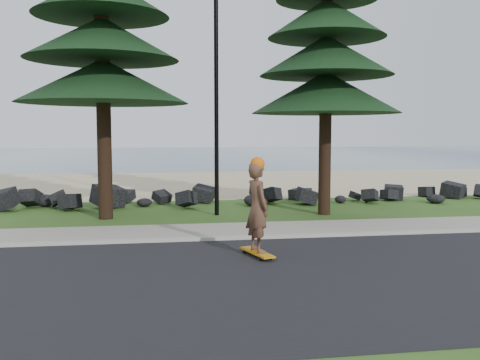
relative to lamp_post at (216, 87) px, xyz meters
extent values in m
plane|color=#2C4E18|center=(0.00, -3.20, -4.13)|extent=(160.00, 160.00, 0.00)
cube|color=black|center=(0.00, -7.70, -4.12)|extent=(160.00, 7.00, 0.02)
cube|color=#A9A498|center=(0.00, -4.10, -4.08)|extent=(160.00, 0.20, 0.10)
cube|color=gray|center=(0.00, -3.00, -4.09)|extent=(160.00, 2.00, 0.08)
cube|color=tan|center=(0.00, 11.30, -4.13)|extent=(160.00, 15.00, 0.01)
cube|color=#39526D|center=(0.00, 47.80, -4.13)|extent=(160.00, 58.00, 0.01)
cylinder|color=black|center=(-3.50, -0.20, 2.37)|extent=(0.44, 0.44, 13.00)
cylinder|color=black|center=(3.50, -0.40, 1.87)|extent=(0.40, 0.40, 12.00)
cylinder|color=black|center=(0.00, 0.00, -0.13)|extent=(0.14, 0.14, 8.00)
cube|color=#C97A0B|center=(0.19, -6.00, -4.03)|extent=(0.60, 1.19, 0.04)
imported|color=brown|center=(0.19, -6.00, -3.04)|extent=(0.64, 0.80, 1.92)
sphere|color=#E1600C|center=(0.19, -6.00, -2.12)|extent=(0.31, 0.31, 0.31)
camera|label=1|loc=(-1.94, -17.13, -1.44)|focal=40.00mm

